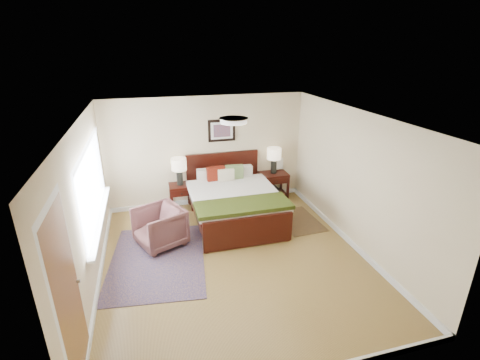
# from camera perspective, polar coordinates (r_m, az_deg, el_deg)

# --- Properties ---
(floor) EXTENTS (5.00, 5.00, 0.00)m
(floor) POSITION_cam_1_polar(r_m,az_deg,el_deg) (6.28, -0.90, -12.83)
(floor) COLOR olive
(floor) RESTS_ON ground
(back_wall) EXTENTS (4.50, 0.04, 2.50)m
(back_wall) POSITION_cam_1_polar(r_m,az_deg,el_deg) (7.97, -5.47, 4.70)
(back_wall) COLOR beige
(back_wall) RESTS_ON ground
(front_wall) EXTENTS (4.50, 0.04, 2.50)m
(front_wall) POSITION_cam_1_polar(r_m,az_deg,el_deg) (3.64, 9.36, -17.84)
(front_wall) COLOR beige
(front_wall) RESTS_ON ground
(left_wall) EXTENTS (0.04, 5.00, 2.50)m
(left_wall) POSITION_cam_1_polar(r_m,az_deg,el_deg) (5.61, -23.92, -4.59)
(left_wall) COLOR beige
(left_wall) RESTS_ON ground
(right_wall) EXTENTS (0.04, 5.00, 2.50)m
(right_wall) POSITION_cam_1_polar(r_m,az_deg,el_deg) (6.55, 18.45, -0.12)
(right_wall) COLOR beige
(right_wall) RESTS_ON ground
(ceiling) EXTENTS (4.50, 5.00, 0.02)m
(ceiling) POSITION_cam_1_polar(r_m,az_deg,el_deg) (5.29, -1.06, 10.15)
(ceiling) COLOR white
(ceiling) RESTS_ON back_wall
(window) EXTENTS (0.11, 2.72, 1.32)m
(window) POSITION_cam_1_polar(r_m,az_deg,el_deg) (6.19, -22.81, -0.73)
(window) COLOR silver
(window) RESTS_ON left_wall
(door) EXTENTS (0.06, 1.00, 2.18)m
(door) POSITION_cam_1_polar(r_m,az_deg,el_deg) (4.21, -26.31, -17.01)
(door) COLOR silver
(door) RESTS_ON ground
(ceil_fixture) EXTENTS (0.44, 0.44, 0.08)m
(ceil_fixture) POSITION_cam_1_polar(r_m,az_deg,el_deg) (5.30, -1.06, 9.78)
(ceil_fixture) COLOR white
(ceil_fixture) RESTS_ON ceiling
(bed) EXTENTS (1.82, 2.21, 1.19)m
(bed) POSITION_cam_1_polar(r_m,az_deg,el_deg) (7.28, -1.04, -2.77)
(bed) COLOR black
(bed) RESTS_ON ground
(wall_art) EXTENTS (0.62, 0.05, 0.50)m
(wall_art) POSITION_cam_1_polar(r_m,az_deg,el_deg) (7.88, -3.02, 8.12)
(wall_art) COLOR black
(wall_art) RESTS_ON back_wall
(nightstand_left) EXTENTS (0.50, 0.45, 0.59)m
(nightstand_left) POSITION_cam_1_polar(r_m,az_deg,el_deg) (7.92, -9.71, -1.64)
(nightstand_left) COLOR black
(nightstand_left) RESTS_ON ground
(nightstand_right) EXTENTS (0.66, 0.50, 0.66)m
(nightstand_right) POSITION_cam_1_polar(r_m,az_deg,el_deg) (8.42, 5.48, -0.52)
(nightstand_right) COLOR black
(nightstand_right) RESTS_ON ground
(lamp_left) EXTENTS (0.33, 0.33, 0.61)m
(lamp_left) POSITION_cam_1_polar(r_m,az_deg,el_deg) (7.74, -9.97, 2.16)
(lamp_left) COLOR black
(lamp_left) RESTS_ON nightstand_left
(lamp_right) EXTENTS (0.33, 0.33, 0.61)m
(lamp_right) POSITION_cam_1_polar(r_m,az_deg,el_deg) (8.20, 5.61, 3.95)
(lamp_right) COLOR black
(lamp_right) RESTS_ON nightstand_right
(armchair) EXTENTS (1.07, 1.05, 0.74)m
(armchair) POSITION_cam_1_polar(r_m,az_deg,el_deg) (6.66, -13.05, -7.50)
(armchair) COLOR brown
(armchair) RESTS_ON ground
(rug_persian) EXTENTS (1.87, 2.44, 0.01)m
(rug_persian) POSITION_cam_1_polar(r_m,az_deg,el_deg) (6.42, -13.36, -12.59)
(rug_persian) COLOR #0D1442
(rug_persian) RESTS_ON ground
(rug_navy) EXTENTS (0.84, 1.22, 0.01)m
(rug_navy) POSITION_cam_1_polar(r_m,az_deg,el_deg) (7.59, 9.56, -6.58)
(rug_navy) COLOR black
(rug_navy) RESTS_ON ground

